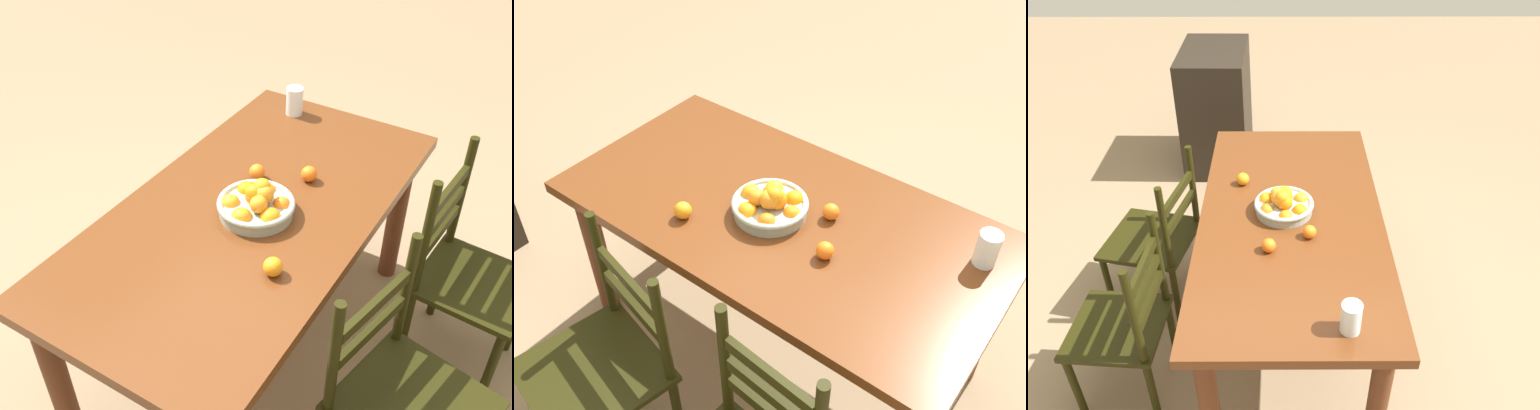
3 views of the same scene
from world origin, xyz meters
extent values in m
plane|color=#887052|center=(0.00, 0.00, 0.00)|extent=(12.00, 12.00, 0.00)
cube|color=#5A2E14|center=(0.00, 0.00, 0.75)|extent=(1.69, 0.87, 0.05)
cylinder|color=#552A16|center=(-0.75, -0.34, 0.37)|extent=(0.09, 0.09, 0.73)
cylinder|color=#552A16|center=(0.75, -0.34, 0.37)|extent=(0.09, 0.09, 0.73)
cylinder|color=#552A16|center=(0.75, 0.34, 0.37)|extent=(0.09, 0.09, 0.73)
cube|color=black|center=(0.24, 0.78, 0.43)|extent=(0.54, 0.54, 0.03)
cylinder|color=black|center=(0.48, 0.93, 0.21)|extent=(0.04, 0.04, 0.42)
cylinder|color=black|center=(0.40, 0.54, 0.21)|extent=(0.04, 0.04, 0.42)
cylinder|color=black|center=(0.40, 0.54, 0.68)|extent=(0.04, 0.04, 0.49)
cylinder|color=black|center=(0.01, 0.62, 0.68)|extent=(0.04, 0.04, 0.49)
cube|color=black|center=(0.20, 0.58, 0.64)|extent=(0.36, 0.10, 0.04)
cube|color=black|center=(0.20, 0.58, 0.76)|extent=(0.36, 0.10, 0.04)
cylinder|color=black|center=(-0.24, 0.60, 0.72)|extent=(0.04, 0.04, 0.51)
cube|color=black|center=(-0.42, 0.61, 0.74)|extent=(0.32, 0.05, 0.04)
cube|color=black|center=(-0.42, 0.61, 0.83)|extent=(0.32, 0.05, 0.04)
cylinder|color=#949F91|center=(0.02, 0.03, 0.80)|extent=(0.27, 0.27, 0.05)
torus|color=#949F91|center=(0.02, 0.03, 0.83)|extent=(0.29, 0.29, 0.02)
sphere|color=orange|center=(0.12, 0.03, 0.82)|extent=(0.08, 0.08, 0.08)
sphere|color=orange|center=(0.06, 0.12, 0.82)|extent=(0.08, 0.08, 0.08)
sphere|color=orange|center=(-0.02, 0.12, 0.82)|extent=(0.07, 0.07, 0.07)
sphere|color=orange|center=(-0.07, 0.03, 0.82)|extent=(0.07, 0.07, 0.07)
sphere|color=orange|center=(-0.03, -0.04, 0.82)|extent=(0.07, 0.07, 0.07)
sphere|color=orange|center=(0.06, -0.05, 0.82)|extent=(0.07, 0.07, 0.07)
sphere|color=orange|center=(-0.01, 0.04, 0.88)|extent=(0.07, 0.07, 0.07)
sphere|color=orange|center=(0.02, 0.03, 0.87)|extent=(0.07, 0.07, 0.07)
sphere|color=orange|center=(0.01, 0.06, 0.87)|extent=(0.07, 0.07, 0.07)
sphere|color=orange|center=(0.03, 0.03, 0.86)|extent=(0.06, 0.06, 0.06)
sphere|color=orange|center=(0.01, 0.05, 0.86)|extent=(0.08, 0.08, 0.08)
sphere|color=orange|center=(0.06, 0.07, 0.86)|extent=(0.06, 0.06, 0.06)
sphere|color=orange|center=(-0.01, 0.03, 0.86)|extent=(0.08, 0.08, 0.08)
sphere|color=orange|center=(-0.27, 0.10, 0.81)|extent=(0.06, 0.06, 0.06)
sphere|color=orange|center=(0.26, 0.25, 0.81)|extent=(0.07, 0.07, 0.07)
sphere|color=orange|center=(-0.17, -0.08, 0.81)|extent=(0.06, 0.06, 0.06)
cylinder|color=silver|center=(-0.71, -0.21, 0.84)|extent=(0.08, 0.08, 0.13)
camera|label=1|loc=(1.49, 0.94, 2.16)|focal=42.22mm
camera|label=2|loc=(-0.97, 1.33, 2.22)|focal=40.99mm
camera|label=3|loc=(-1.97, 0.04, 2.27)|focal=36.08mm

